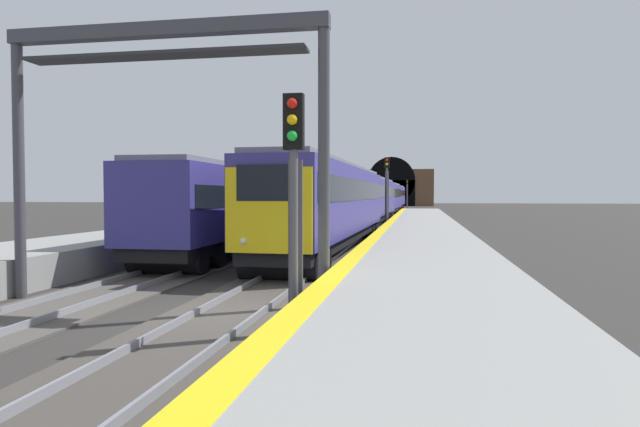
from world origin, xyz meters
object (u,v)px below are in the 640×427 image
overhead_signal_gantry (163,93)px  catenary_mast_near (305,184)px  railway_signal_mid (387,188)px  train_main_approaching (379,197)px  railway_signal_near (294,190)px  railway_signal_far (407,191)px  train_adjacent_platform (318,199)px  catenary_mast_far (313,184)px

overhead_signal_gantry → catenary_mast_near: bearing=8.4°
railway_signal_mid → catenary_mast_near: 35.50m
train_main_approaching → railway_signal_near: size_ratio=18.52×
overhead_signal_gantry → railway_signal_far: bearing=-2.3°
train_main_approaching → train_adjacent_platform: (-12.16, 4.34, -0.09)m
railway_signal_near → train_main_approaching: bearing=-177.9°
railway_signal_mid → train_main_approaching: bearing=-174.2°
railway_signal_mid → overhead_signal_gantry: overhead_signal_gantry is taller
railway_signal_near → railway_signal_mid: (30.58, 0.00, 0.34)m
railway_signal_near → railway_signal_mid: bearing=-180.0°
train_adjacent_platform → railway_signal_far: 65.10m
overhead_signal_gantry → catenary_mast_far: catenary_mast_far is taller
catenary_mast_near → catenary_mast_far: 5.49m
train_adjacent_platform → railway_signal_near: train_adjacent_platform is taller
railway_signal_far → catenary_mast_near: bearing=-19.2°
overhead_signal_gantry → railway_signal_mid: bearing=-8.1°
train_adjacent_platform → railway_signal_mid: bearing=-132.3°
overhead_signal_gantry → train_main_approaching: bearing=-2.7°
railway_signal_far → railway_signal_mid: bearing=0.0°
catenary_mast_far → railway_signal_mid: bearing=-161.4°
railway_signal_near → catenary_mast_far: catenary_mast_far is taller
railway_signal_far → catenary_mast_far: size_ratio=0.69×
train_main_approaching → railway_signal_mid: (-17.63, -1.79, 0.77)m
railway_signal_mid → catenary_mast_far: size_ratio=0.66×
train_adjacent_platform → railway_signal_mid: (-5.47, -6.13, 0.86)m
train_main_approaching → railway_signal_mid: size_ratio=15.80×
train_main_approaching → catenary_mast_far: size_ratio=10.46×
railway_signal_far → catenary_mast_near: 39.43m
catenary_mast_far → train_main_approaching: bearing=-151.9°
railway_signal_near → catenary_mast_far: size_ratio=0.56×
train_adjacent_platform → catenary_mast_near: catenary_mast_near is taller
catenary_mast_near → railway_signal_far: bearing=-19.2°
catenary_mast_near → overhead_signal_gantry: bearing=-171.6°
train_main_approaching → train_adjacent_platform: size_ratio=1.43×
railway_signal_near → railway_signal_mid: 30.58m
railway_signal_mid → catenary_mast_far: (38.53, 12.96, 1.03)m
train_adjacent_platform → railway_signal_near: size_ratio=12.96×
train_adjacent_platform → catenary_mast_near: size_ratio=7.54×
train_main_approaching → railway_signal_mid: bearing=7.0°
railway_signal_near → catenary_mast_near: catenary_mast_near is taller
catenary_mast_near → railway_signal_near: bearing=-168.5°
railway_signal_near → overhead_signal_gantry: overhead_signal_gantry is taller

